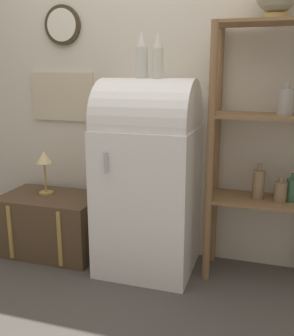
# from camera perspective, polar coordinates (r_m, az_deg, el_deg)

# --- Properties ---
(ground_plane) EXTENTS (12.00, 12.00, 0.00)m
(ground_plane) POSITION_cam_1_polar(r_m,az_deg,el_deg) (2.76, -1.54, -16.41)
(ground_plane) COLOR #4C4742
(wall_back) EXTENTS (7.00, 0.09, 2.70)m
(wall_back) POSITION_cam_1_polar(r_m,az_deg,el_deg) (2.93, 1.92, 13.06)
(wall_back) COLOR beige
(wall_back) RESTS_ON ground_plane
(refrigerator) EXTENTS (0.65, 0.62, 1.35)m
(refrigerator) POSITION_cam_1_polar(r_m,az_deg,el_deg) (2.72, 0.13, -0.88)
(refrigerator) COLOR white
(refrigerator) RESTS_ON ground_plane
(suitcase_trunk) EXTENTS (0.75, 0.49, 0.46)m
(suitcase_trunk) POSITION_cam_1_polar(r_m,az_deg,el_deg) (3.20, -13.64, -7.86)
(suitcase_trunk) COLOR brown
(suitcase_trunk) RESTS_ON ground_plane
(shelf_unit) EXTENTS (0.69, 0.35, 1.69)m
(shelf_unit) POSITION_cam_1_polar(r_m,az_deg,el_deg) (2.65, 16.85, 3.50)
(shelf_unit) COLOR olive
(shelf_unit) RESTS_ON ground_plane
(vase_left) EXTENTS (0.08, 0.08, 0.30)m
(vase_left) POSITION_cam_1_polar(r_m,az_deg,el_deg) (2.66, -0.78, 15.95)
(vase_left) COLOR beige
(vase_left) RESTS_ON refrigerator
(vase_center) EXTENTS (0.07, 0.07, 0.29)m
(vase_center) POSITION_cam_1_polar(r_m,az_deg,el_deg) (2.61, 1.56, 15.85)
(vase_center) COLOR beige
(vase_center) RESTS_ON refrigerator
(desk_lamp) EXTENTS (0.12, 0.12, 0.34)m
(desk_lamp) POSITION_cam_1_polar(r_m,az_deg,el_deg) (3.11, -14.68, 0.80)
(desk_lamp) COLOR #AD8942
(desk_lamp) RESTS_ON suitcase_trunk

